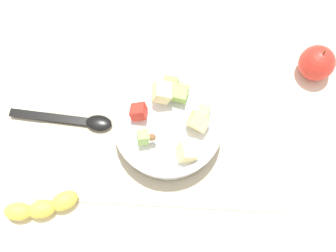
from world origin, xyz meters
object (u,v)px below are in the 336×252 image
object	(u,v)px
serving_spoon	(77,120)
banana_whole	(42,207)
whole_apple	(317,63)
salad_bowl	(168,127)

from	to	relation	value
serving_spoon	banana_whole	bearing A→B (deg)	77.24
serving_spoon	whole_apple	xyz separation A→B (m)	(-0.52, -0.15, 0.03)
whole_apple	banana_whole	xyz separation A→B (m)	(0.56, 0.34, -0.02)
serving_spoon	banana_whole	distance (m)	0.20
salad_bowl	serving_spoon	bearing A→B (deg)	-4.26
whole_apple	serving_spoon	bearing A→B (deg)	16.44
salad_bowl	whole_apple	world-z (taller)	salad_bowl
banana_whole	whole_apple	bearing A→B (deg)	-148.60
salad_bowl	serving_spoon	xyz separation A→B (m)	(0.20, -0.01, -0.03)
salad_bowl	serving_spoon	distance (m)	0.20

